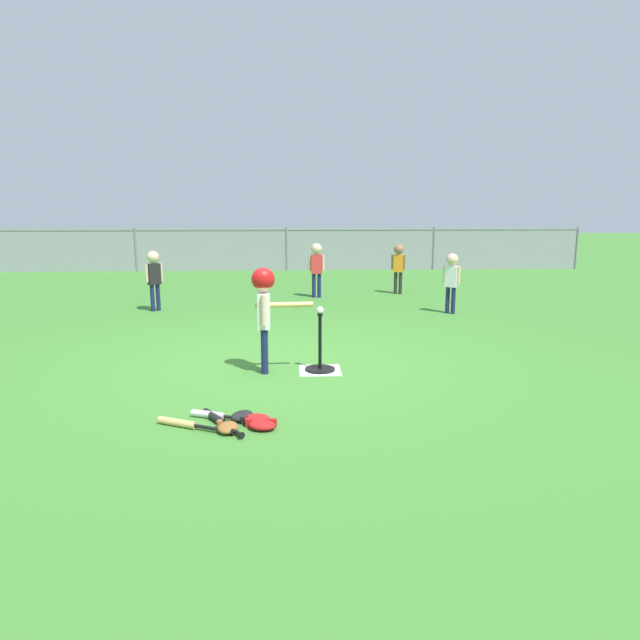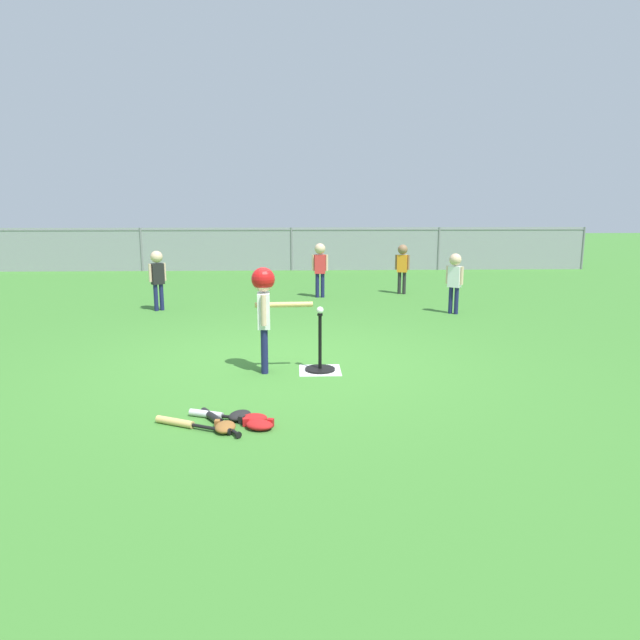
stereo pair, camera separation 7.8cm
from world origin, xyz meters
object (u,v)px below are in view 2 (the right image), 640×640
spare_bat_wood (182,423)px  glove_tossed_aside (260,425)px  spare_bat_silver (213,415)px  glove_by_plate (225,427)px  glove_near_bats (253,419)px  batter_child (264,298)px  batting_tee (320,362)px  fielder_near_left (320,263)px  baseball_on_tee (320,310)px  fielder_deep_left (402,262)px  spare_bat_black (215,419)px  glove_outfield_drop (240,416)px  fielder_near_right (157,272)px  fielder_deep_center (455,275)px

spare_bat_wood → glove_tossed_aside: glove_tossed_aside is taller
spare_bat_silver → glove_by_plate: bearing=-64.7°
spare_bat_silver → glove_near_bats: size_ratio=2.47×
glove_by_plate → batter_child: bearing=81.8°
batting_tee → fielder_near_left: (0.20, 4.96, 0.57)m
glove_by_plate → baseball_on_tee: bearing=63.8°
baseball_on_tee → fielder_deep_left: fielder_deep_left is taller
batting_tee → glove_by_plate: bearing=-116.2°
spare_bat_black → glove_tossed_aside: bearing=-23.2°
fielder_deep_left → baseball_on_tee: bearing=-109.0°
fielder_near_left → glove_tossed_aside: size_ratio=3.99×
batter_child → fielder_near_left: size_ratio=1.08×
spare_bat_black → glove_near_bats: (0.31, -0.02, 0.01)m
fielder_near_left → spare_bat_wood: 6.67m
glove_by_plate → glove_near_bats: size_ratio=0.94×
batting_tee → spare_bat_black: size_ratio=1.08×
baseball_on_tee → glove_outfield_drop: (-0.71, -1.41, -0.62)m
fielder_near_right → glove_near_bats: fielder_near_right is taller
batter_child → fielder_near_left: (0.77, 4.99, -0.13)m
batter_child → fielder_deep_center: bearing=48.3°
fielder_near_left → fielder_deep_center: bearing=-40.3°
glove_outfield_drop → fielder_deep_left: bearing=69.3°
fielder_near_right → spare_bat_wood: bearing=-75.0°
batting_tee → fielder_near_right: bearing=124.8°
spare_bat_wood → glove_by_plate: (0.35, -0.10, 0.01)m
glove_near_bats → fielder_near_right: bearing=110.8°
fielder_deep_center → glove_outfield_drop: (-3.01, -4.59, -0.59)m
spare_bat_wood → glove_by_plate: glove_by_plate is taller
batting_tee → spare_bat_silver: bearing=-124.5°
spare_bat_wood → batting_tee: bearing=53.1°
fielder_near_right → spare_bat_black: (1.64, -5.12, -0.61)m
fielder_near_right → glove_by_plate: size_ratio=4.48×
spare_bat_silver → glove_near_bats: bearing=-17.7°
spare_bat_black → glove_outfield_drop: size_ratio=2.11×
spare_bat_silver → glove_outfield_drop: size_ratio=2.15×
batter_child → spare_bat_wood: size_ratio=1.72×
glove_outfield_drop → glove_near_bats: bearing=-31.1°
batter_child → spare_bat_black: bearing=-103.2°
batting_tee → baseball_on_tee: (-0.00, 0.00, 0.56)m
glove_tossed_aside → batting_tee: bearing=71.6°
batter_child → spare_bat_wood: bearing=-111.0°
glove_tossed_aside → glove_by_plate: bearing=-173.7°
fielder_near_right → fielder_deep_center: bearing=-5.7°
batting_tee → glove_outfield_drop: (-0.71, -1.41, -0.06)m
fielder_near_right → fielder_deep_left: bearing=20.8°
fielder_deep_center → glove_tossed_aside: bearing=-120.5°
spare_bat_silver → glove_tossed_aside: 0.47m
fielder_near_left → glove_outfield_drop: size_ratio=3.80×
batting_tee → fielder_deep_left: 5.67m
batter_child → fielder_near_right: size_ratio=1.11×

